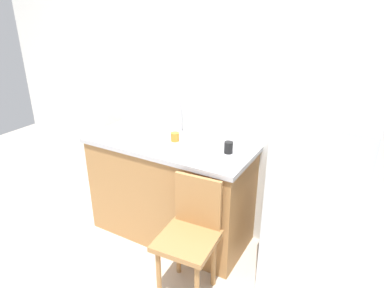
% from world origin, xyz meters
% --- Properties ---
extents(ground_plane, '(8.00, 8.00, 0.00)m').
position_xyz_m(ground_plane, '(0.00, 0.00, 0.00)').
color(ground_plane, '#BCB2A3').
extents(back_wall, '(4.80, 0.10, 2.65)m').
position_xyz_m(back_wall, '(0.00, 1.00, 1.33)').
color(back_wall, silver).
rests_on(back_wall, ground_plane).
extents(cabinet_base, '(1.41, 0.60, 0.89)m').
position_xyz_m(cabinet_base, '(-0.19, 0.65, 0.44)').
color(cabinet_base, '#A87542').
rests_on(cabinet_base, ground_plane).
extents(countertop, '(1.45, 0.64, 0.04)m').
position_xyz_m(countertop, '(-0.19, 0.65, 0.91)').
color(countertop, '#B7B7BC').
rests_on(countertop, cabinet_base).
extents(faucet, '(0.02, 0.02, 0.29)m').
position_xyz_m(faucet, '(-0.23, 0.90, 1.07)').
color(faucet, '#B7B7BC').
rests_on(faucet, countertop).
extents(refrigerator, '(0.60, 0.57, 1.36)m').
position_xyz_m(refrigerator, '(1.04, 0.67, 0.68)').
color(refrigerator, silver).
rests_on(refrigerator, ground_plane).
extents(chair, '(0.43, 0.43, 0.89)m').
position_xyz_m(chair, '(0.30, 0.16, 0.50)').
color(chair, '#A87542').
rests_on(chair, ground_plane).
extents(cup_orange, '(0.07, 0.07, 0.07)m').
position_xyz_m(cup_orange, '(-0.16, 0.69, 0.96)').
color(cup_orange, orange).
rests_on(cup_orange, countertop).
extents(cup_black, '(0.07, 0.07, 0.09)m').
position_xyz_m(cup_black, '(0.34, 0.69, 0.97)').
color(cup_black, black).
rests_on(cup_black, countertop).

